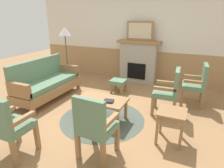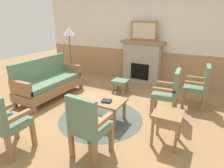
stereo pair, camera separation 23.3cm
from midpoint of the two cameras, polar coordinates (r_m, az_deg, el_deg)
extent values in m
plane|color=#997047|center=(4.16, -0.63, -8.62)|extent=(14.00, 14.00, 0.00)
cube|color=silver|center=(6.12, 11.20, 13.43)|extent=(7.20, 0.12, 2.70)
cube|color=#A87F51|center=(6.20, 10.49, 5.32)|extent=(7.20, 0.02, 0.95)
cube|color=#A39989|center=(6.00, 10.04, 6.11)|extent=(1.10, 0.36, 1.20)
cube|color=black|center=(5.88, 9.33, 3.65)|extent=(0.56, 0.02, 0.48)
cube|color=olive|center=(5.89, 10.41, 12.18)|extent=(1.30, 0.44, 0.08)
cube|color=olive|center=(5.86, 10.61, 15.28)|extent=(0.80, 0.03, 0.56)
cube|color=beige|center=(5.84, 10.55, 15.27)|extent=(0.68, 0.01, 0.44)
cube|color=olive|center=(4.38, -20.84, -7.31)|extent=(0.08, 0.08, 0.16)
cube|color=olive|center=(5.52, -8.01, -0.62)|extent=(0.08, 0.08, 0.16)
cube|color=olive|center=(4.82, -25.68, -5.54)|extent=(0.08, 0.08, 0.16)
cube|color=olive|center=(5.87, -12.81, 0.33)|extent=(0.08, 0.08, 0.16)
cube|color=olive|center=(5.04, -16.41, -1.05)|extent=(0.70, 1.80, 0.20)
cube|color=#5B7F60|center=(4.99, -16.59, 0.67)|extent=(0.60, 1.70, 0.12)
cube|color=#5B7F60|center=(5.11, -19.37, 4.46)|extent=(0.10, 1.70, 0.50)
cube|color=olive|center=(4.42, -24.25, -1.17)|extent=(0.60, 0.10, 0.30)
cube|color=olive|center=(5.56, -10.70, 4.27)|extent=(0.60, 0.10, 0.30)
cube|color=olive|center=(3.90, -8.71, -7.56)|extent=(0.05, 0.05, 0.40)
cube|color=olive|center=(3.52, 2.64, -10.53)|extent=(0.05, 0.05, 0.40)
cube|color=olive|center=(4.23, -5.21, -5.20)|extent=(0.05, 0.05, 0.40)
cube|color=olive|center=(3.88, 5.42, -7.60)|extent=(0.05, 0.05, 0.40)
cube|color=olive|center=(3.77, -1.70, -4.66)|extent=(0.96, 0.56, 0.04)
cylinder|color=#4C564C|center=(3.95, -1.64, -10.18)|extent=(1.69, 1.69, 0.01)
cube|color=black|center=(3.62, 0.23, -5.09)|extent=(0.21, 0.19, 0.03)
cube|color=olive|center=(5.13, 1.58, -1.43)|extent=(0.05, 0.05, 0.26)
cube|color=olive|center=(5.01, 4.66, -1.99)|extent=(0.05, 0.05, 0.26)
cube|color=olive|center=(5.38, 2.98, -0.41)|extent=(0.05, 0.05, 0.26)
cube|color=olive|center=(5.27, 5.94, -0.92)|extent=(0.05, 0.05, 0.26)
cube|color=#5B7F60|center=(5.13, 3.83, 0.71)|extent=(0.40, 0.40, 0.10)
cube|color=olive|center=(4.04, 13.39, -6.91)|extent=(0.06, 0.06, 0.40)
cube|color=olive|center=(4.42, 14.46, -4.65)|extent=(0.06, 0.06, 0.40)
cube|color=olive|center=(4.00, 19.33, -7.81)|extent=(0.06, 0.06, 0.40)
cube|color=olive|center=(4.38, 19.87, -5.44)|extent=(0.06, 0.06, 0.40)
cube|color=#5B7F60|center=(4.10, 17.10, -3.00)|extent=(0.51, 0.51, 0.10)
cube|color=#5B7F60|center=(3.99, 20.34, 0.45)|extent=(0.11, 0.48, 0.48)
cube|color=olive|center=(3.85, 16.94, -1.75)|extent=(0.44, 0.10, 0.06)
cube|color=olive|center=(4.24, 17.70, 0.11)|extent=(0.44, 0.10, 0.06)
cube|color=olive|center=(4.60, 21.77, -4.47)|extent=(0.06, 0.06, 0.40)
cube|color=olive|center=(4.99, 22.11, -2.65)|extent=(0.06, 0.06, 0.40)
cube|color=olive|center=(4.61, 26.96, -5.19)|extent=(0.06, 0.06, 0.40)
cube|color=olive|center=(5.00, 26.88, -3.32)|extent=(0.06, 0.06, 0.40)
cube|color=#5B7F60|center=(4.71, 24.85, -1.07)|extent=(0.50, 0.50, 0.10)
cube|color=#5B7F60|center=(4.64, 27.80, 1.94)|extent=(0.10, 0.48, 0.48)
cube|color=olive|center=(4.46, 25.11, 0.12)|extent=(0.44, 0.09, 0.06)
cube|color=olive|center=(4.86, 25.18, 1.58)|extent=(0.44, 0.09, 0.06)
cube|color=olive|center=(3.61, -25.16, -11.76)|extent=(0.06, 0.06, 0.40)
cube|color=olive|center=(3.32, -20.47, -13.91)|extent=(0.06, 0.06, 0.40)
cube|color=olive|center=(3.11, -26.27, -17.26)|extent=(0.06, 0.06, 0.40)
cube|color=#5B7F60|center=(3.23, -26.32, -10.59)|extent=(0.49, 0.49, 0.10)
cube|color=olive|center=(3.01, -24.39, -8.89)|extent=(0.08, 0.44, 0.06)
cube|color=olive|center=(3.22, -4.65, -13.70)|extent=(0.06, 0.06, 0.40)
cube|color=olive|center=(3.03, 2.06, -15.99)|extent=(0.06, 0.06, 0.40)
cube|color=olive|center=(2.96, -9.63, -17.37)|extent=(0.06, 0.06, 0.40)
cube|color=olive|center=(2.75, -2.52, -20.34)|extent=(0.06, 0.06, 0.40)
cube|color=#5B7F60|center=(2.84, -3.80, -12.69)|extent=(0.51, 0.51, 0.10)
cube|color=#5B7F60|center=(2.56, -6.55, -9.18)|extent=(0.48, 0.11, 0.48)
cube|color=olive|center=(2.86, -7.28, -8.60)|extent=(0.10, 0.44, 0.06)
cube|color=olive|center=(2.66, -0.19, -10.84)|extent=(0.10, 0.44, 0.06)
cube|color=olive|center=(3.48, 15.53, -10.59)|extent=(0.04, 0.04, 0.52)
cube|color=olive|center=(3.44, 21.49, -11.64)|extent=(0.04, 0.04, 0.52)
cube|color=olive|center=(3.17, 14.05, -13.59)|extent=(0.04, 0.04, 0.52)
cube|color=olive|center=(3.13, 20.65, -14.81)|extent=(0.04, 0.04, 0.52)
cube|color=olive|center=(3.17, 18.45, -8.36)|extent=(0.44, 0.44, 0.03)
cylinder|color=#332D28|center=(6.23, -10.65, 0.98)|extent=(0.24, 0.24, 0.03)
cylinder|color=#4C473D|center=(6.05, -11.07, 7.41)|extent=(0.03, 0.03, 1.40)
cone|color=silver|center=(5.93, -11.60, 15.22)|extent=(0.36, 0.36, 0.25)
camera|label=1|loc=(0.12, -88.42, 0.56)|focal=30.70mm
camera|label=2|loc=(0.12, 91.58, -0.56)|focal=30.70mm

